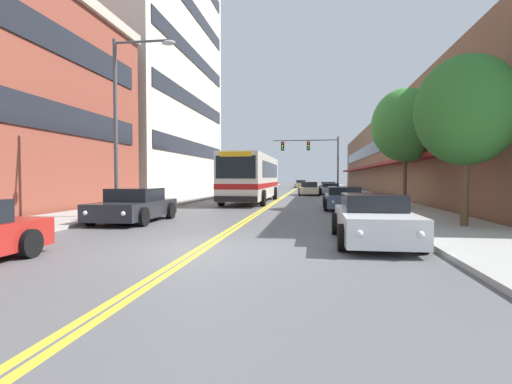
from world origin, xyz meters
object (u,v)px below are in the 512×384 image
Objects in this scene: street_tree_right_near at (466,111)px; car_silver_parked_right_end at (331,189)px; car_charcoal_parked_left_near at (134,206)px; traffic_signal_mast at (314,153)px; car_black_parked_right_mid at (328,187)px; city_bus at (253,176)px; car_champagne_moving_second at (309,189)px; car_white_parked_right_foreground at (373,220)px; street_tree_right_mid at (406,125)px; street_lamp_left_near at (125,111)px; car_slate_blue_parked_right_far at (344,199)px; fire_hydrant at (379,201)px; car_beige_moving_lead at (301,184)px; car_dark_grey_parked_left_far at (246,188)px.

car_silver_parked_right_end is at bearing 96.48° from street_tree_right_near.
traffic_signal_mast is (7.04, 27.74, 3.71)m from car_charcoal_parked_left_near.
car_black_parked_right_mid is 34.60m from street_tree_right_near.
car_champagne_moving_second is at bearing 71.18° from city_bus.
street_tree_right_near reaches higher than car_charcoal_parked_left_near.
street_tree_right_mid is at bearing 73.92° from car_white_parked_right_foreground.
city_bus is 2.22× the size of street_tree_right_near.
street_lamp_left_near is (-7.67, -27.15, 0.11)m from traffic_signal_mast.
street_lamp_left_near is (-9.22, -6.73, 3.85)m from car_slate_blue_parked_right_far.
fire_hydrant is at bearing -38.81° from car_slate_blue_parked_right_far.
car_charcoal_parked_left_near is at bearing -104.52° from car_black_parked_right_mid.
traffic_signal_mast is at bearing 75.77° from car_charcoal_parked_left_near.
car_slate_blue_parked_right_far is at bearing -83.34° from car_champagne_moving_second.
car_champagne_moving_second is 25.51m from street_lamp_left_near.
car_white_parked_right_foreground is 5.61m from street_tree_right_near.
fire_hydrant is (-1.68, 6.75, -3.38)m from street_tree_right_near.
street_tree_right_mid is at bearing -72.93° from car_champagne_moving_second.
car_beige_moving_lead is 0.64× the size of street_lamp_left_near.
street_lamp_left_near is (-3.29, -12.75, 2.60)m from city_bus.
street_tree_right_mid reaches higher than traffic_signal_mast.
car_charcoal_parked_left_near is (-2.66, -13.34, -1.21)m from city_bus.
street_tree_right_mid reaches higher than car_white_parked_right_foreground.
street_tree_right_near is at bearing -66.33° from car_dark_grey_parked_left_far.
car_beige_moving_lead is at bearing 94.68° from car_slate_blue_parked_right_far.
car_charcoal_parked_left_near is at bearing -149.52° from fire_hydrant.
car_charcoal_parked_left_near is 5.33× the size of fire_hydrant.
car_champagne_moving_second is at bearing -130.67° from car_silver_parked_right_end.
car_white_parked_right_foreground is at bearing -25.40° from street_lamp_left_near.
traffic_signal_mast reaches higher than car_charcoal_parked_left_near.
car_charcoal_parked_left_near is 0.71× the size of street_tree_right_mid.
car_silver_parked_right_end is (8.73, 0.83, -0.10)m from car_dark_grey_parked_left_far.
car_white_parked_right_foreground is at bearing -87.28° from traffic_signal_mast.
fire_hydrant is (5.34, -46.71, -0.07)m from car_beige_moving_lead.
car_beige_moving_lead is 5.50× the size of fire_hydrant.
car_slate_blue_parked_right_far is 0.58× the size of street_lamp_left_near.
city_bus is at bearing -113.47° from car_silver_parked_right_end.
car_black_parked_right_mid is at bearing 75.48° from car_charcoal_parked_left_near.
car_dark_grey_parked_left_far is 26.14m from street_lamp_left_near.
car_dark_grey_parked_left_far is 8.77m from car_silver_parked_right_end.
city_bus is 13.66m from car_charcoal_parked_left_near.
car_white_parked_right_foreground is 28.59m from car_champagne_moving_second.
car_beige_moving_lead is (4.88, 52.72, -0.00)m from car_charcoal_parked_left_near.
car_champagne_moving_second is (1.68, -27.96, -0.00)m from car_beige_moving_lead.
city_bus is 13.43m from car_dark_grey_parked_left_far.
car_charcoal_parked_left_near is at bearing -95.29° from car_beige_moving_lead.
car_champagne_moving_second is 5.32× the size of fire_hydrant.
car_beige_moving_lead is 54.02m from street_tree_right_near.
car_charcoal_parked_left_near is 1.09× the size of car_dark_grey_parked_left_far.
car_champagne_moving_second is (-2.04, 17.45, 0.03)m from car_slate_blue_parked_right_far.
street_tree_right_near is (3.36, 3.02, 3.32)m from car_white_parked_right_foreground.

